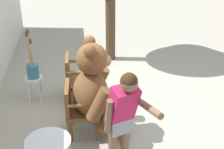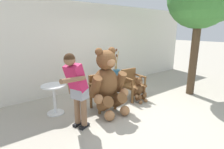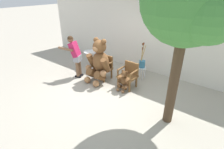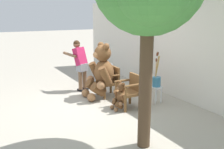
{
  "view_description": "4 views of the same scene",
  "coord_description": "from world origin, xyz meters",
  "px_view_note": "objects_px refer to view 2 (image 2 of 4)",
  "views": [
    {
      "loc": [
        -4.64,
        0.75,
        3.13
      ],
      "look_at": [
        -0.06,
        0.16,
        0.77
      ],
      "focal_mm": 50.0,
      "sensor_mm": 36.0,
      "label": 1
    },
    {
      "loc": [
        -2.87,
        -2.76,
        1.96
      ],
      "look_at": [
        -0.35,
        0.54,
        0.9
      ],
      "focal_mm": 28.0,
      "sensor_mm": 36.0,
      "label": 2
    },
    {
      "loc": [
        3.29,
        -3.77,
        3.09
      ],
      "look_at": [
        0.23,
        0.22,
        0.57
      ],
      "focal_mm": 28.0,
      "sensor_mm": 36.0,
      "label": 3
    },
    {
      "loc": [
        5.6,
        -2.62,
        2.35
      ],
      "look_at": [
        0.16,
        0.43,
        0.83
      ],
      "focal_mm": 40.0,
      "sensor_mm": 36.0,
      "label": 4
    }
  ],
  "objects_px": {
    "wooden_chair_right": "(132,83)",
    "teddy_bear_small": "(139,89)",
    "brush_bucket": "(116,72)",
    "person_visitor": "(76,85)",
    "white_stool": "(116,80)",
    "teddy_bear_large": "(107,81)",
    "round_side_table": "(54,96)",
    "wooden_chair_left": "(102,91)"
  },
  "relations": [
    {
      "from": "wooden_chair_left",
      "to": "teddy_bear_large",
      "type": "xyz_separation_m",
      "value": [
        -0.01,
        -0.27,
        0.31
      ]
    },
    {
      "from": "teddy_bear_small",
      "to": "round_side_table",
      "type": "xyz_separation_m",
      "value": [
        -2.14,
        0.68,
        0.1
      ]
    },
    {
      "from": "wooden_chair_left",
      "to": "teddy_bear_small",
      "type": "distance_m",
      "value": 1.11
    },
    {
      "from": "brush_bucket",
      "to": "round_side_table",
      "type": "bearing_deg",
      "value": -169.71
    },
    {
      "from": "person_visitor",
      "to": "brush_bucket",
      "type": "height_order",
      "value": "person_visitor"
    },
    {
      "from": "teddy_bear_large",
      "to": "white_stool",
      "type": "height_order",
      "value": "teddy_bear_large"
    },
    {
      "from": "teddy_bear_large",
      "to": "round_side_table",
      "type": "height_order",
      "value": "teddy_bear_large"
    },
    {
      "from": "teddy_bear_small",
      "to": "white_stool",
      "type": "xyz_separation_m",
      "value": [
        0.06,
        1.08,
        0.01
      ]
    },
    {
      "from": "teddy_bear_small",
      "to": "round_side_table",
      "type": "relative_size",
      "value": 0.99
    },
    {
      "from": "teddy_bear_large",
      "to": "person_visitor",
      "type": "xyz_separation_m",
      "value": [
        -0.93,
        -0.26,
        0.15
      ]
    },
    {
      "from": "white_stool",
      "to": "round_side_table",
      "type": "bearing_deg",
      "value": -169.73
    },
    {
      "from": "white_stool",
      "to": "person_visitor",
      "type": "bearing_deg",
      "value": -147.27
    },
    {
      "from": "teddy_bear_small",
      "to": "person_visitor",
      "type": "xyz_separation_m",
      "value": [
        -2.0,
        -0.24,
        0.57
      ]
    },
    {
      "from": "wooden_chair_right",
      "to": "round_side_table",
      "type": "height_order",
      "value": "wooden_chair_right"
    },
    {
      "from": "wooden_chair_right",
      "to": "teddy_bear_large",
      "type": "height_order",
      "value": "teddy_bear_large"
    },
    {
      "from": "brush_bucket",
      "to": "teddy_bear_large",
      "type": "bearing_deg",
      "value": -136.7
    },
    {
      "from": "teddy_bear_small",
      "to": "white_stool",
      "type": "height_order",
      "value": "teddy_bear_small"
    },
    {
      "from": "wooden_chair_left",
      "to": "wooden_chair_right",
      "type": "bearing_deg",
      "value": 0.0
    },
    {
      "from": "teddy_bear_small",
      "to": "brush_bucket",
      "type": "bearing_deg",
      "value": 86.87
    },
    {
      "from": "person_visitor",
      "to": "white_stool",
      "type": "relative_size",
      "value": 3.39
    },
    {
      "from": "teddy_bear_small",
      "to": "wooden_chair_right",
      "type": "bearing_deg",
      "value": 89.53
    },
    {
      "from": "wooden_chair_right",
      "to": "teddy_bear_small",
      "type": "distance_m",
      "value": 0.3
    },
    {
      "from": "wooden_chair_left",
      "to": "person_visitor",
      "type": "xyz_separation_m",
      "value": [
        -0.93,
        -0.53,
        0.46
      ]
    },
    {
      "from": "white_stool",
      "to": "brush_bucket",
      "type": "bearing_deg",
      "value": 174.78
    },
    {
      "from": "white_stool",
      "to": "wooden_chair_right",
      "type": "bearing_deg",
      "value": -94.24
    },
    {
      "from": "person_visitor",
      "to": "wooden_chair_left",
      "type": "bearing_deg",
      "value": 29.33
    },
    {
      "from": "teddy_bear_small",
      "to": "brush_bucket",
      "type": "height_order",
      "value": "brush_bucket"
    },
    {
      "from": "wooden_chair_left",
      "to": "wooden_chair_right",
      "type": "distance_m",
      "value": 1.07
    },
    {
      "from": "wooden_chair_left",
      "to": "teddy_bear_large",
      "type": "distance_m",
      "value": 0.41
    },
    {
      "from": "teddy_bear_large",
      "to": "person_visitor",
      "type": "bearing_deg",
      "value": -164.43
    },
    {
      "from": "wooden_chair_right",
      "to": "teddy_bear_small",
      "type": "relative_size",
      "value": 1.21
    },
    {
      "from": "person_visitor",
      "to": "teddy_bear_small",
      "type": "bearing_deg",
      "value": 6.97
    },
    {
      "from": "white_stool",
      "to": "wooden_chair_left",
      "type": "bearing_deg",
      "value": -144.64
    },
    {
      "from": "wooden_chair_left",
      "to": "brush_bucket",
      "type": "bearing_deg",
      "value": 35.43
    },
    {
      "from": "person_visitor",
      "to": "wooden_chair_right",
      "type": "bearing_deg",
      "value": 14.67
    },
    {
      "from": "teddy_bear_small",
      "to": "teddy_bear_large",
      "type": "bearing_deg",
      "value": 179.26
    },
    {
      "from": "wooden_chair_right",
      "to": "teddy_bear_small",
      "type": "height_order",
      "value": "wooden_chair_right"
    },
    {
      "from": "teddy_bear_small",
      "to": "person_visitor",
      "type": "bearing_deg",
      "value": -173.03
    },
    {
      "from": "wooden_chair_right",
      "to": "white_stool",
      "type": "distance_m",
      "value": 0.81
    },
    {
      "from": "teddy_bear_small",
      "to": "brush_bucket",
      "type": "xyz_separation_m",
      "value": [
        0.06,
        1.08,
        0.29
      ]
    },
    {
      "from": "white_stool",
      "to": "round_side_table",
      "type": "distance_m",
      "value": 2.24
    },
    {
      "from": "teddy_bear_large",
      "to": "teddy_bear_small",
      "type": "relative_size",
      "value": 2.21
    }
  ]
}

